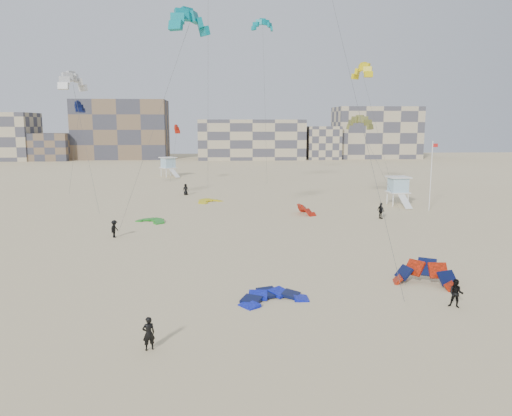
{
  "coord_description": "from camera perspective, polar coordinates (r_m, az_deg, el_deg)",
  "views": [
    {
      "loc": [
        0.54,
        -25.12,
        10.58
      ],
      "look_at": [
        2.75,
        6.0,
        5.34
      ],
      "focal_mm": 35.0,
      "sensor_mm": 36.0,
      "label": 1
    }
  ],
  "objects": [
    {
      "name": "kite_fly_teal_a",
      "position": [
        46.53,
        -7.61,
        20.17
      ],
      "size": [
        9.51,
        5.68,
        19.74
      ],
      "rotation": [
        0.0,
        0.0,
        0.83
      ],
      "color": "#02958C",
      "rests_on": "ground"
    },
    {
      "name": "kite_fly_teal_b",
      "position": [
        90.3,
        0.77,
        20.07
      ],
      "size": [
        4.15,
        9.79,
        27.22
      ],
      "rotation": [
        0.0,
        0.0,
        0.18
      ],
      "color": "#02958C",
      "rests_on": "ground"
    },
    {
      "name": "kite_ground_red_far",
      "position": [
        59.84,
        5.77,
        -0.7
      ],
      "size": [
        3.88,
        3.81,
        3.37
      ],
      "primitive_type": null,
      "rotation": [
        0.79,
        0.0,
        1.75
      ],
      "color": "red",
      "rests_on": "ground"
    },
    {
      "name": "condo_mid",
      "position": [
        155.47,
        -0.59,
        7.84
      ],
      "size": [
        32.0,
        16.0,
        12.0
      ],
      "primitive_type": "cube",
      "color": "tan",
      "rests_on": "ground"
    },
    {
      "name": "kite_ground_green",
      "position": [
        55.95,
        -11.85,
        -1.57
      ],
      "size": [
        4.54,
        4.58,
        0.85
      ],
      "primitive_type": null,
      "rotation": [
        0.1,
        0.0,
        -0.64
      ],
      "color": "#1B9421",
      "rests_on": "ground"
    },
    {
      "name": "condo_fill_left",
      "position": [
        161.38,
        -22.47,
        6.48
      ],
      "size": [
        12.0,
        10.0,
        8.0
      ],
      "primitive_type": "cube",
      "color": "brown",
      "rests_on": "ground"
    },
    {
      "name": "lifeguard_tower_far",
      "position": [
        104.02,
        -10.01,
        4.64
      ],
      "size": [
        3.91,
        5.98,
        3.98
      ],
      "rotation": [
        0.0,
        0.0,
        0.6
      ],
      "color": "white",
      "rests_on": "ground"
    },
    {
      "name": "kitesurfer_b",
      "position": [
        31.69,
        21.89,
        -9.06
      ],
      "size": [
        1.04,
        0.99,
        1.7
      ],
      "primitive_type": "imported",
      "rotation": [
        0.0,
        0.0,
        -0.58
      ],
      "color": "black",
      "rests_on": "ground"
    },
    {
      "name": "condo_fill_right",
      "position": [
        156.42,
        7.6,
        7.41
      ],
      "size": [
        10.0,
        10.0,
        10.0
      ],
      "primitive_type": "cube",
      "color": "tan",
      "rests_on": "ground"
    },
    {
      "name": "kitesurfer_main",
      "position": [
        24.81,
        -12.18,
        -13.84
      ],
      "size": [
        0.71,
        0.59,
        1.65
      ],
      "primitive_type": "imported",
      "rotation": [
        0.0,
        0.0,
        3.53
      ],
      "color": "black",
      "rests_on": "ground"
    },
    {
      "name": "condo_west_b",
      "position": [
        162.03,
        -15.11,
        8.65
      ],
      "size": [
        28.0,
        14.0,
        18.0
      ],
      "primitive_type": "cube",
      "color": "brown",
      "rests_on": "ground"
    },
    {
      "name": "kite_fly_red",
      "position": [
        90.2,
        -9.02,
        8.81
      ],
      "size": [
        3.17,
        6.9,
        9.68
      ],
      "rotation": [
        0.0,
        0.0,
        1.67
      ],
      "color": "red",
      "rests_on": "ground"
    },
    {
      "name": "lifeguard_tower_near",
      "position": [
        68.59,
        15.91,
        1.89
      ],
      "size": [
        2.82,
        5.26,
        3.81
      ],
      "rotation": [
        0.0,
        0.0,
        0.05
      ],
      "color": "white",
      "rests_on": "ground"
    },
    {
      "name": "kitesurfer_c",
      "position": [
        48.99,
        -15.87,
        -2.31
      ],
      "size": [
        0.94,
        1.22,
        1.67
      ],
      "primitive_type": "imported",
      "rotation": [
        0.0,
        0.0,
        1.24
      ],
      "color": "black",
      "rests_on": "ground"
    },
    {
      "name": "kite_ground_blue",
      "position": [
        30.87,
        1.94,
        -10.51
      ],
      "size": [
        4.97,
        5.11,
        1.46
      ],
      "primitive_type": null,
      "rotation": [
        0.16,
        0.0,
        0.31
      ],
      "color": "#162BE0",
      "rests_on": "ground"
    },
    {
      "name": "kite_fly_navy",
      "position": [
        79.34,
        -19.51,
        10.74
      ],
      "size": [
        3.46,
        8.01,
        13.15
      ],
      "rotation": [
        0.0,
        0.0,
        1.67
      ],
      "color": "#09083E",
      "rests_on": "ground"
    },
    {
      "name": "kite_ground_yellow",
      "position": [
        69.05,
        -5.33,
        0.68
      ],
      "size": [
        5.06,
        5.07,
        1.24
      ],
      "primitive_type": null,
      "rotation": [
        0.16,
        0.0,
        0.77
      ],
      "color": "gold",
      "rests_on": "ground"
    },
    {
      "name": "kite_ground_orange",
      "position": [
        35.53,
        18.69,
        -8.31
      ],
      "size": [
        5.61,
        5.59,
        4.14
      ],
      "primitive_type": null,
      "rotation": [
        0.86,
        0.0,
        -0.53
      ],
      "color": "#FB240A",
      "rests_on": "ground"
    },
    {
      "name": "ground",
      "position": [
        27.26,
        -5.02,
        -13.34
      ],
      "size": [
        320.0,
        320.0,
        0.0
      ],
      "primitive_type": "plane",
      "color": "beige",
      "rests_on": "ground"
    },
    {
      "name": "kite_fly_olive",
      "position": [
        67.08,
        11.71,
        9.38
      ],
      "size": [
        4.71,
        13.19,
        10.85
      ],
      "rotation": [
        0.0,
        0.0,
        -0.59
      ],
      "color": "olive",
      "rests_on": "ground"
    },
    {
      "name": "condo_east",
      "position": [
        164.74,
        13.55,
        8.37
      ],
      "size": [
        26.0,
        14.0,
        16.0
      ],
      "primitive_type": "cube",
      "color": "tan",
      "rests_on": "ground"
    },
    {
      "name": "kitesurfer_d",
      "position": [
        58.23,
        14.08,
        -0.3
      ],
      "size": [
        0.8,
        1.17,
        1.85
      ],
      "primitive_type": "imported",
      "rotation": [
        0.0,
        0.0,
        1.93
      ],
      "color": "black",
      "rests_on": "ground"
    },
    {
      "name": "kite_fly_yellow",
      "position": [
        79.59,
        12.04,
        14.92
      ],
      "size": [
        8.38,
        5.27,
        18.77
      ],
      "rotation": [
        0.0,
        0.0,
        -1.28
      ],
      "color": "gold",
      "rests_on": "ground"
    },
    {
      "name": "kite_fly_grey",
      "position": [
        61.9,
        -20.22,
        13.24
      ],
      "size": [
        5.95,
        7.53,
        15.52
      ],
      "rotation": [
        0.0,
        0.0,
        1.17
      ],
      "color": "white",
      "rests_on": "ground"
    },
    {
      "name": "kitesurfer_e",
      "position": [
        76.28,
        -8.05,
        2.12
      ],
      "size": [
        0.88,
        0.62,
        1.71
      ],
      "primitive_type": "imported",
      "rotation": [
        0.0,
        0.0,
        -0.09
      ],
      "color": "black",
      "rests_on": "ground"
    },
    {
      "name": "kitesurfer_f",
      "position": [
        84.4,
        15.22,
        2.62
      ],
      "size": [
        0.62,
        1.72,
        1.83
      ],
      "primitive_type": "imported",
      "rotation": [
        0.0,
        0.0,
        -1.62
      ],
      "color": "black",
      "rests_on": "ground"
    },
    {
      "name": "flagpole",
      "position": [
        65.03,
        19.38,
        3.63
      ],
      "size": [
        0.7,
        0.11,
        8.6
      ],
      "color": "white",
      "rests_on": "ground"
    }
  ]
}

